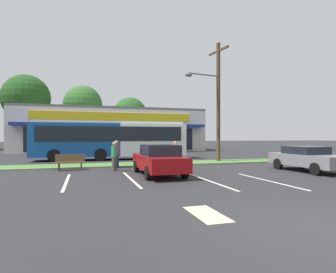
% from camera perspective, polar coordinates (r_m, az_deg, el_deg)
% --- Properties ---
extents(ground_plane, '(240.00, 240.00, 0.00)m').
position_cam_1_polar(ground_plane, '(7.02, 28.48, -16.00)').
color(ground_plane, '#262628').
extents(grass_median, '(56.00, 2.20, 0.12)m').
position_cam_1_polar(grass_median, '(19.44, -2.46, -5.60)').
color(grass_median, '#427A2D').
rests_on(grass_median, ground_plane).
extents(curb_lip, '(56.00, 0.24, 0.12)m').
position_cam_1_polar(curb_lip, '(18.27, -1.50, -5.95)').
color(curb_lip, gray).
rests_on(curb_lip, ground_plane).
extents(parking_stripe_0, '(0.12, 4.80, 0.01)m').
position_cam_1_polar(parking_stripe_0, '(12.80, -20.17, -8.72)').
color(parking_stripe_0, silver).
rests_on(parking_stripe_0, ground_plane).
extents(parking_stripe_1, '(0.12, 4.80, 0.01)m').
position_cam_1_polar(parking_stripe_1, '(12.83, -7.58, -8.71)').
color(parking_stripe_1, silver).
rests_on(parking_stripe_1, ground_plane).
extents(parking_stripe_2, '(0.12, 4.80, 0.01)m').
position_cam_1_polar(parking_stripe_2, '(12.34, 8.60, -9.05)').
color(parking_stripe_2, silver).
rests_on(parking_stripe_2, ground_plane).
extents(parking_stripe_3, '(0.12, 4.80, 0.01)m').
position_cam_1_polar(parking_stripe_3, '(13.05, 19.92, -8.55)').
color(parking_stripe_3, silver).
rests_on(parking_stripe_3, ground_plane).
extents(lot_arrow, '(0.70, 1.60, 0.01)m').
position_cam_1_polar(lot_arrow, '(7.24, 7.97, -15.48)').
color(lot_arrow, beige).
rests_on(lot_arrow, ground_plane).
extents(storefront_building, '(24.54, 14.82, 5.76)m').
position_cam_1_polar(storefront_building, '(41.66, -11.80, 1.23)').
color(storefront_building, beige).
rests_on(storefront_building, ground_plane).
extents(tree_left, '(7.22, 7.22, 11.58)m').
position_cam_1_polar(tree_left, '(48.64, -27.17, 7.04)').
color(tree_left, '#473323').
rests_on(tree_left, ground_plane).
extents(tree_mid_left, '(6.72, 6.72, 11.01)m').
position_cam_1_polar(tree_mid_left, '(51.30, -17.14, 6.30)').
color(tree_mid_left, '#473323').
rests_on(tree_mid_left, ground_plane).
extents(tree_mid, '(5.96, 5.96, 9.05)m').
position_cam_1_polar(tree_mid, '(50.47, -7.82, 4.61)').
color(tree_mid, '#473323').
rests_on(tree_mid, ground_plane).
extents(utility_pole, '(3.10, 2.39, 9.08)m').
position_cam_1_polar(utility_pole, '(21.49, 9.98, 7.81)').
color(utility_pole, '#4C3826').
rests_on(utility_pole, ground_plane).
extents(city_bus, '(12.67, 2.95, 3.25)m').
position_cam_1_polar(city_bus, '(23.94, -11.53, -0.47)').
color(city_bus, '#144793').
rests_on(city_bus, ground_plane).
extents(bus_stop_bench, '(1.60, 0.45, 0.95)m').
position_cam_1_polar(bus_stop_bench, '(16.95, -19.47, -4.90)').
color(bus_stop_bench, brown).
rests_on(bus_stop_bench, ground_plane).
extents(car_0, '(4.23, 1.95, 1.53)m').
position_cam_1_polar(car_0, '(30.26, -15.54, -2.27)').
color(car_0, '#B7B7BC').
rests_on(car_0, ground_plane).
extents(car_1, '(4.16, 1.92, 1.38)m').
position_cam_1_polar(car_1, '(30.63, -6.89, -2.34)').
color(car_1, black).
rests_on(car_1, ground_plane).
extents(car_2, '(1.99, 4.52, 1.40)m').
position_cam_1_polar(car_2, '(17.37, 26.82, -4.02)').
color(car_2, slate).
rests_on(car_2, ground_plane).
extents(car_3, '(1.95, 4.64, 1.53)m').
position_cam_1_polar(car_3, '(13.96, -1.89, -4.80)').
color(car_3, maroon).
rests_on(car_3, ground_plane).
extents(pedestrian_near_bench, '(0.34, 0.34, 1.70)m').
position_cam_1_polar(pedestrian_near_bench, '(17.39, -10.57, -3.62)').
color(pedestrian_near_bench, '#1E2338').
rests_on(pedestrian_near_bench, ground_plane).
extents(pedestrian_by_pole, '(0.33, 0.33, 1.65)m').
position_cam_1_polar(pedestrian_by_pole, '(15.98, -10.99, -4.02)').
color(pedestrian_by_pole, '#47423D').
rests_on(pedestrian_by_pole, ground_plane).
extents(pedestrian_mid, '(0.34, 0.34, 1.67)m').
position_cam_1_polar(pedestrian_mid, '(16.74, 1.50, -3.81)').
color(pedestrian_mid, black).
rests_on(pedestrian_mid, ground_plane).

